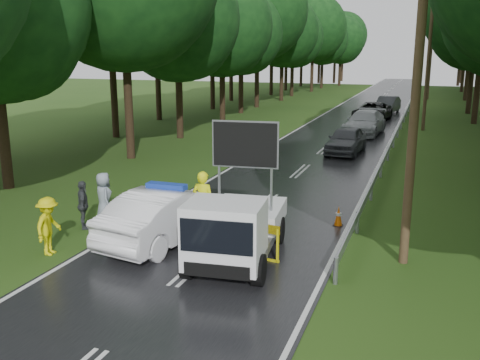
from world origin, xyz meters
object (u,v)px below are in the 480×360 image
at_px(police_sedan, 168,215).
at_px(queue_car_first, 346,140).
at_px(civilian, 217,227).
at_px(queue_car_third, 372,112).
at_px(work_truck, 235,227).
at_px(officer, 203,202).
at_px(barrier, 238,228).
at_px(queue_car_fourth, 387,105).
at_px(queue_car_second, 365,123).

distance_m(police_sedan, queue_car_first, 16.25).
xyz_separation_m(civilian, queue_car_third, (0.78, 31.77, -0.19)).
xyz_separation_m(police_sedan, civilian, (1.95, -0.87, 0.12)).
xyz_separation_m(work_truck, officer, (-1.77, 1.92, 0.00)).
distance_m(police_sedan, queue_car_third, 31.02).
relative_size(barrier, queue_car_third, 0.47).
distance_m(work_truck, barrier, 0.55).
bearing_deg(queue_car_fourth, police_sedan, -88.10).
distance_m(police_sedan, queue_car_fourth, 37.06).
height_order(barrier, officer, officer).
height_order(police_sedan, queue_car_fourth, police_sedan).
bearing_deg(work_truck, officer, 126.21).
height_order(officer, queue_car_third, officer).
bearing_deg(queue_car_fourth, officer, -87.14).
height_order(barrier, civilian, civilian).
bearing_deg(queue_car_fourth, work_truck, -84.24).
bearing_deg(civilian, queue_car_second, 53.42).
distance_m(police_sedan, barrier, 2.40).
xyz_separation_m(work_truck, barrier, (-0.10, 0.50, -0.20)).
height_order(civilian, queue_car_third, civilian).
xyz_separation_m(work_truck, queue_car_second, (0.56, 24.17, -0.19)).
height_order(queue_car_first, queue_car_fourth, queue_car_fourth).
bearing_deg(police_sedan, civilian, 165.41).
xyz_separation_m(officer, queue_car_second, (2.33, 22.25, -0.20)).
xyz_separation_m(civilian, queue_car_first, (0.94, 16.86, -0.19)).
bearing_deg(queue_car_third, officer, -87.76).
xyz_separation_m(work_truck, queue_car_fourth, (0.99, 37.77, -0.24)).
bearing_deg(work_truck, queue_car_third, 83.21).
distance_m(officer, queue_car_fourth, 35.95).
relative_size(barrier, queue_car_fourth, 0.55).
distance_m(queue_car_third, queue_car_fourth, 6.04).
height_order(barrier, queue_car_third, queue_car_third).
bearing_deg(police_sedan, queue_car_first, -90.74).
height_order(work_truck, civilian, work_truck).
bearing_deg(queue_car_first, civilian, -89.44).
distance_m(work_truck, queue_car_second, 24.18).
relative_size(police_sedan, queue_car_fourth, 1.12).
height_order(work_truck, queue_car_third, work_truck).
xyz_separation_m(officer, queue_car_third, (2.02, 29.85, -0.25)).
relative_size(police_sedan, queue_car_first, 1.18).
bearing_deg(barrier, officer, 148.81).
bearing_deg(police_sedan, queue_car_fourth, -85.85).
xyz_separation_m(police_sedan, work_truck, (2.47, -0.87, 0.17)).
height_order(police_sedan, barrier, police_sedan).
relative_size(queue_car_first, queue_car_fourth, 0.95).
xyz_separation_m(barrier, queue_car_second, (0.67, 23.67, 0.01)).
bearing_deg(police_sedan, barrier, -179.41).
distance_m(civilian, queue_car_first, 16.88).
relative_size(officer, queue_car_fourth, 0.43).
distance_m(work_truck, queue_car_first, 16.87).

